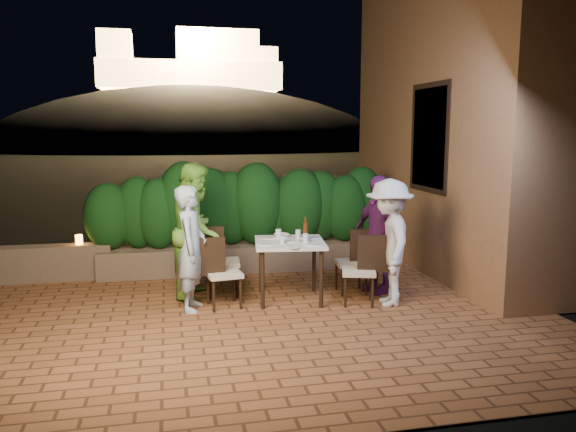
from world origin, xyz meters
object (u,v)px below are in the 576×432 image
object	(u,v)px
chair_right_front	(359,270)
diner_purple	(378,234)
chair_left_front	(224,272)
beer_bottle	(305,229)
diner_blue	(191,248)
chair_left_back	(223,261)
diner_white	(389,242)
chair_right_back	(351,261)
bowl	(282,235)
parapet_lamp	(79,240)
diner_green	(197,230)
dining_table	(290,271)

from	to	relation	value
chair_right_front	diner_purple	xyz separation A→B (m)	(0.42, 0.46, 0.34)
chair_left_front	diner_purple	distance (m)	2.08
beer_bottle	chair_right_front	size ratio (longest dim) A/B	0.35
chair_right_front	diner_blue	size ratio (longest dim) A/B	0.58
chair_left_back	diner_white	world-z (taller)	diner_white
chair_right_front	diner_white	size ratio (longest dim) A/B	0.56
beer_bottle	chair_left_back	distance (m)	1.16
chair_left_back	chair_right_back	size ratio (longest dim) A/B	1.08
diner_white	chair_right_back	bearing A→B (deg)	-141.68
beer_bottle	diner_blue	size ratio (longest dim) A/B	0.20
beer_bottle	bowl	world-z (taller)	beer_bottle
bowl	parapet_lamp	distance (m)	2.99
diner_green	parapet_lamp	xyz separation A→B (m)	(-1.61, 1.14, -0.28)
chair_left_front	diner_purple	bearing A→B (deg)	-1.20
chair_left_back	diner_purple	xyz separation A→B (m)	(2.00, -0.26, 0.32)
diner_white	beer_bottle	bearing A→B (deg)	-101.90
beer_bottle	chair_right_front	bearing A→B (deg)	-28.65
diner_blue	chair_right_back	bearing A→B (deg)	-70.12
chair_left_front	parapet_lamp	distance (m)	2.54
dining_table	chair_left_front	bearing A→B (deg)	-172.60
dining_table	bowl	distance (m)	0.49
chair_right_back	parapet_lamp	bearing A→B (deg)	-18.59
bowl	parapet_lamp	xyz separation A→B (m)	(-2.67, 1.32, -0.20)
diner_purple	bowl	bearing A→B (deg)	-113.76
diner_white	dining_table	bearing A→B (deg)	-98.83
chair_left_front	beer_bottle	bearing A→B (deg)	-2.45
beer_bottle	chair_left_front	world-z (taller)	beer_bottle
chair_left_back	diner_green	world-z (taller)	diner_green
chair_right_back	chair_left_back	bearing A→B (deg)	-4.66
chair_right_front	diner_purple	world-z (taller)	diner_purple
beer_bottle	diner_white	size ratio (longest dim) A/B	0.19
chair_left_back	chair_left_front	bearing A→B (deg)	-90.22
chair_left_back	diner_white	size ratio (longest dim) A/B	0.59
beer_bottle	bowl	xyz separation A→B (m)	(-0.24, 0.29, -0.13)
beer_bottle	dining_table	bearing A→B (deg)	175.54
parapet_lamp	beer_bottle	bearing A→B (deg)	-28.99
chair_left_front	chair_right_back	bearing A→B (deg)	0.73
chair_left_back	chair_right_front	bearing A→B (deg)	-20.23
chair_right_front	chair_right_back	world-z (taller)	chair_right_front
chair_right_back	diner_white	bearing A→B (deg)	120.20
beer_bottle	chair_right_back	bearing A→B (deg)	13.21
diner_green	chair_left_back	bearing A→B (deg)	-87.39
chair_left_front	chair_left_back	distance (m)	0.49
chair_left_back	diner_white	distance (m)	2.12
chair_right_back	diner_blue	size ratio (longest dim) A/B	0.56
diner_white	parapet_lamp	size ratio (longest dim) A/B	10.99
diner_purple	chair_right_front	bearing A→B (deg)	-59.00
chair_left_front	diner_blue	bearing A→B (deg)	177.36
parapet_lamp	diner_green	bearing A→B (deg)	-35.35
beer_bottle	chair_left_front	size ratio (longest dim) A/B	0.35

